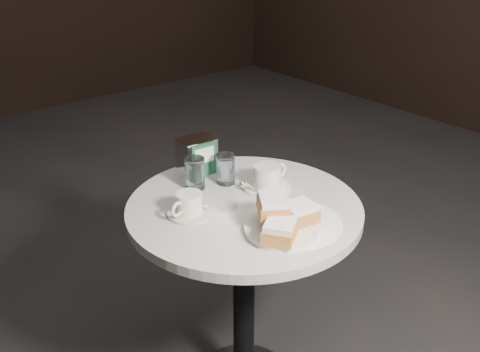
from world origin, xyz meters
The scene contains 8 objects.
cafe_table centered at (0.00, 0.00, 0.55)m, with size 0.70×0.70×0.74m.
sugar_spill centered at (0.03, -0.17, 0.75)m, with size 0.28×0.28×0.00m, color white.
beignet_plate centered at (-0.02, -0.19, 0.78)m, with size 0.25×0.25×0.10m.
coffee_cup_left centered at (-0.16, 0.05, 0.77)m, with size 0.15×0.15×0.07m.
coffee_cup_right centered at (0.12, 0.04, 0.78)m, with size 0.16×0.15×0.08m.
water_glass_left centered at (-0.05, 0.18, 0.79)m, with size 0.08×0.08×0.10m.
water_glass_right centered at (0.04, 0.15, 0.79)m, with size 0.08×0.08×0.10m.
napkin_dispenser centered at (0.01, 0.25, 0.81)m, with size 0.12×0.10×0.13m.
Camera 1 is at (-0.88, -1.07, 1.51)m, focal length 40.00 mm.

